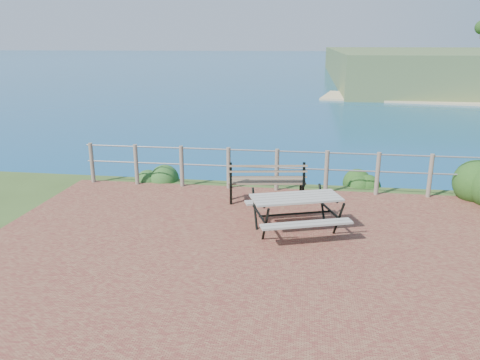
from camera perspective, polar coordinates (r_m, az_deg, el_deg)
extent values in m
cube|color=brown|center=(8.05, 2.74, -8.59)|extent=(10.00, 7.00, 0.12)
plane|color=#156D80|center=(207.29, 8.45, 15.43)|extent=(1200.00, 1200.00, 0.00)
cylinder|color=#6B5B4C|center=(12.20, -17.60, 2.02)|extent=(0.10, 0.10, 1.00)
cylinder|color=#6B5B4C|center=(11.75, -12.53, 1.86)|extent=(0.10, 0.10, 1.00)
cylinder|color=#6B5B4C|center=(11.39, -7.11, 1.68)|extent=(0.10, 0.10, 1.00)
cylinder|color=#6B5B4C|center=(11.15, -1.40, 1.47)|extent=(0.10, 0.10, 1.00)
cylinder|color=#6B5B4C|center=(11.02, 4.51, 1.25)|extent=(0.10, 0.10, 1.00)
cylinder|color=#6B5B4C|center=(11.01, 10.49, 1.00)|extent=(0.10, 0.10, 1.00)
cylinder|color=#6B5B4C|center=(11.11, 16.42, 0.74)|extent=(0.10, 0.10, 1.00)
cylinder|color=#6B5B4C|center=(11.34, 22.17, 0.49)|extent=(0.10, 0.10, 1.00)
cylinder|color=slate|center=(10.91, 4.56, 3.53)|extent=(9.40, 0.04, 0.04)
cylinder|color=slate|center=(11.00, 4.52, 1.50)|extent=(9.40, 0.04, 0.04)
cube|color=gray|center=(8.58, 6.84, -2.14)|extent=(1.74, 1.17, 0.04)
cube|color=gray|center=(8.67, 6.78, -3.83)|extent=(1.60, 0.76, 0.04)
cube|color=gray|center=(8.67, 6.78, -3.83)|extent=(1.60, 0.76, 0.04)
cylinder|color=black|center=(8.69, 6.77, -4.10)|extent=(1.32, 0.50, 0.04)
cube|color=brown|center=(10.21, 3.25, -0.18)|extent=(1.73, 0.68, 0.04)
cube|color=brown|center=(10.13, 3.28, 1.41)|extent=(1.68, 0.39, 0.38)
cube|color=black|center=(10.28, 3.23, -1.42)|extent=(0.06, 0.07, 0.46)
cube|color=black|center=(10.28, 3.23, -1.42)|extent=(0.06, 0.07, 0.46)
cube|color=black|center=(10.28, 3.23, -1.42)|extent=(0.06, 0.07, 0.46)
cube|color=black|center=(10.28, 3.23, -1.42)|extent=(0.06, 0.07, 0.46)
ellipsoid|color=#2B551F|center=(12.27, -9.84, 0.12)|extent=(0.81, 0.81, 0.56)
ellipsoid|color=#164013|center=(12.07, 14.33, -0.43)|extent=(0.74, 0.74, 0.47)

